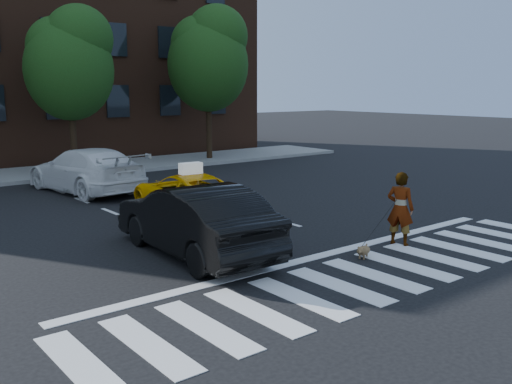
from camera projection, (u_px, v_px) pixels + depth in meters
ground at (374, 275)px, 11.32m from camera, size 120.00×120.00×0.00m
crosswalk at (374, 275)px, 11.32m from camera, size 13.00×2.40×0.01m
stop_line at (317, 256)px, 12.55m from camera, size 12.00×0.30×0.01m
sidewalk_far at (60, 172)px, 24.78m from camera, size 30.00×4.00×0.15m
building at (1, 42)px, 29.48m from camera, size 26.00×10.00×12.00m
tree_mid at (70, 59)px, 23.85m from camera, size 3.69×3.69×7.10m
tree_right at (209, 55)px, 28.06m from camera, size 4.00×4.00×7.70m
taxi at (188, 194)px, 16.61m from camera, size 2.45×4.61×1.23m
black_sedan at (195, 220)px, 12.58m from camera, size 1.92×4.90×1.59m
white_suv at (86, 170)px, 20.23m from camera, size 2.88×5.66×1.57m
woman at (400, 209)px, 13.36m from camera, size 0.61×0.74×1.75m
dog at (363, 251)px, 12.40m from camera, size 0.50×0.34×0.30m
taxi_sign at (191, 168)px, 16.31m from camera, size 0.67×0.34×0.32m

